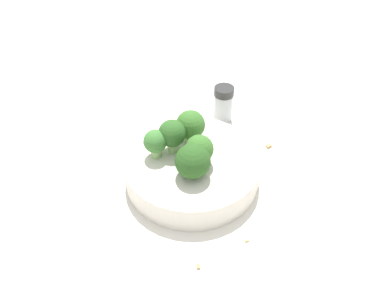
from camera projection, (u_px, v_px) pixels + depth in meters
name	position (u px, v px, depth m)	size (l,w,h in m)	color
ground_plane	(192.00, 178.00, 0.61)	(3.00, 3.00, 0.00)	silver
bowl	(192.00, 168.00, 0.60)	(0.21, 0.21, 0.04)	silver
broccoli_floret_0	(191.00, 126.00, 0.59)	(0.05, 0.05, 0.06)	#7A9E5B
broccoli_floret_1	(193.00, 161.00, 0.53)	(0.05, 0.05, 0.05)	#7A9E5B
broccoli_floret_2	(172.00, 134.00, 0.57)	(0.04, 0.04, 0.06)	#84AD66
broccoli_floret_3	(199.00, 150.00, 0.55)	(0.04, 0.04, 0.05)	#84AD66
broccoli_floret_4	(155.00, 142.00, 0.57)	(0.04, 0.04, 0.05)	#8EB770
pepper_shaker	(223.00, 103.00, 0.71)	(0.04, 0.04, 0.07)	#B2B7BC
almond_crumb_0	(228.00, 136.00, 0.69)	(0.01, 0.00, 0.01)	olive
almond_crumb_1	(269.00, 145.00, 0.66)	(0.01, 0.01, 0.01)	tan
almond_crumb_2	(247.00, 240.00, 0.52)	(0.01, 0.00, 0.01)	tan
almond_crumb_3	(198.00, 266.00, 0.49)	(0.01, 0.00, 0.01)	#AD7F4C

